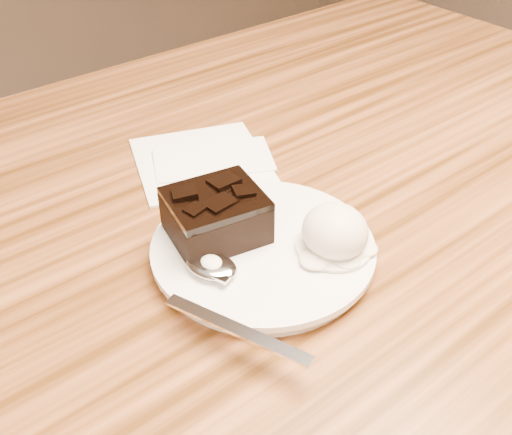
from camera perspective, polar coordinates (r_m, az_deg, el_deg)
dining_table at (r=0.90m, az=2.19°, el=-17.16°), size 1.20×0.80×0.75m
plate at (r=0.54m, az=0.66°, el=-3.17°), size 0.20×0.20×0.02m
brownie at (r=0.54m, az=-3.82°, el=-0.08°), size 0.09×0.08×0.04m
ice_cream_scoop at (r=0.52m, az=7.51°, el=-1.30°), size 0.06×0.06×0.05m
melt_puddle at (r=0.54m, az=7.35°, el=-2.81°), size 0.07×0.07×0.00m
spoon at (r=0.51m, az=-4.23°, el=-4.74°), size 0.10×0.18×0.01m
napkin at (r=0.68m, az=-5.24°, el=5.47°), size 0.18×0.18×0.01m
crumb_a at (r=0.56m, az=1.32°, el=-0.63°), size 0.01×0.01×0.00m
crumb_b at (r=0.54m, az=8.82°, el=-2.73°), size 0.01×0.01×0.00m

